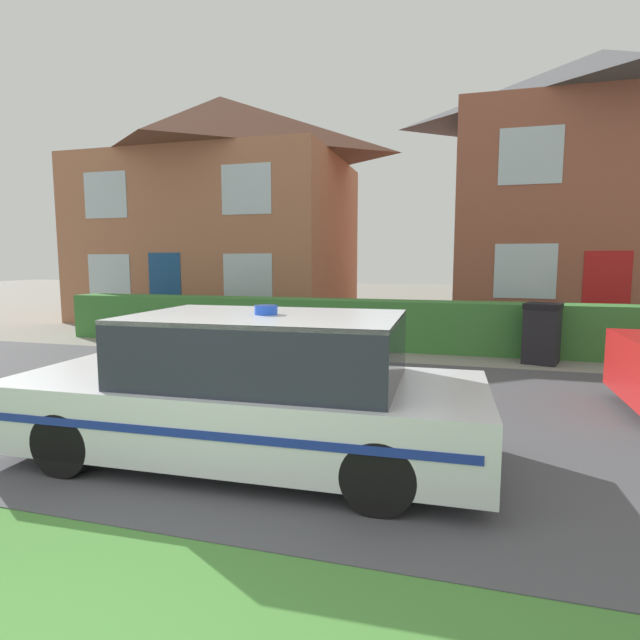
% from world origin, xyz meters
% --- Properties ---
extents(road_strip, '(28.00, 6.26, 0.01)m').
position_xyz_m(road_strip, '(0.00, 4.40, 0.01)').
color(road_strip, '#4C4C51').
rests_on(road_strip, ground).
extents(garden_hedge, '(14.43, 0.78, 1.04)m').
position_xyz_m(garden_hedge, '(-0.18, 8.98, 0.52)').
color(garden_hedge, '#3D7F38').
rests_on(garden_hedge, ground).
extents(police_car, '(4.44, 1.84, 1.45)m').
position_xyz_m(police_car, '(-0.11, 2.68, 0.67)').
color(police_car, black).
rests_on(police_car, road_strip).
extents(house_left, '(8.31, 6.22, 7.14)m').
position_xyz_m(house_left, '(-5.90, 13.76, 3.64)').
color(house_left, '#A86B4C').
rests_on(house_left, ground).
extents(house_right, '(7.73, 6.09, 7.54)m').
position_xyz_m(house_right, '(5.25, 14.18, 3.83)').
color(house_right, '#93513D').
rests_on(house_right, ground).
extents(wheelie_bin, '(0.76, 0.75, 1.11)m').
position_xyz_m(wheelie_bin, '(3.21, 8.24, 0.56)').
color(wheelie_bin, black).
rests_on(wheelie_bin, ground).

